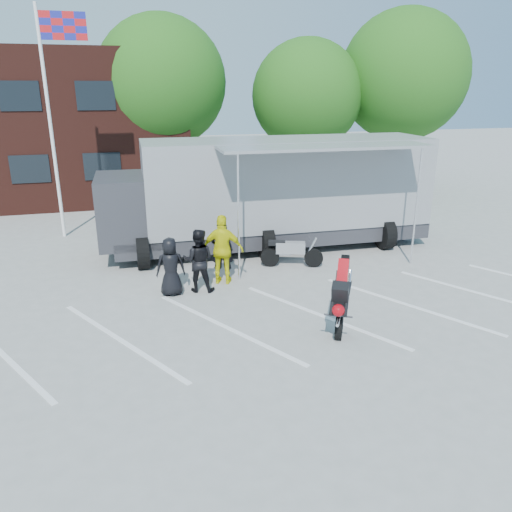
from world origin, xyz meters
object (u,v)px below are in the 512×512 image
transporter_truck (272,247)px  spectator_leather_c (198,260)px  tree_right (404,76)px  spectator_leather_a (171,267)px  flagpole (55,96)px  stunt_bike_rider (341,326)px  spectator_leather_b (222,250)px  tree_mid (307,96)px  spectator_hivis (223,250)px  parked_motorcycle (292,267)px  tree_left (162,82)px

transporter_truck → spectator_leather_c: transporter_truck is taller
tree_right → spectator_leather_a: (-13.19, -11.21, -5.08)m
flagpole → tree_right: size_ratio=0.88×
stunt_bike_rider → spectator_leather_c: (-2.87, 3.04, 0.88)m
transporter_truck → spectator_leather_b: bearing=-131.2°
tree_mid → spectator_leather_c: tree_mid is taller
flagpole → stunt_bike_rider: bearing=-55.3°
spectator_hivis → tree_right: bearing=-115.4°
tree_mid → spectator_leather_b: size_ratio=4.41×
parked_motorcycle → spectator_leather_b: size_ratio=1.14×
flagpole → spectator_hivis: 8.73m
tree_mid → stunt_bike_rider: (-4.56, -14.66, -4.94)m
flagpole → tree_mid: flagpole is taller
tree_left → spectator_leather_b: 12.80m
tree_left → tree_right: (12.00, -1.50, 0.31)m
tree_mid → tree_right: 5.11m
tree_left → spectator_leather_a: bearing=-95.4°
tree_mid → parked_motorcycle: bearing=-112.5°
spectator_leather_a → spectator_leather_c: 0.77m
parked_motorcycle → spectator_leather_b: spectator_leather_b is taller
parked_motorcycle → spectator_hivis: spectator_hivis is taller
spectator_leather_b → spectator_leather_c: spectator_leather_c is taller
tree_mid → spectator_leather_c: (-7.43, -11.63, -4.06)m
tree_mid → transporter_truck: bearing=-117.2°
spectator_hivis → flagpole: bearing=-31.7°
stunt_bike_rider → spectator_hivis: spectator_hivis is taller
tree_left → parked_motorcycle: 13.02m
parked_motorcycle → spectator_leather_c: size_ratio=1.13×
spectator_hivis → tree_mid: bearing=-98.7°
tree_left → spectator_hivis: (0.33, -12.24, -4.57)m
parked_motorcycle → spectator_leather_a: size_ratio=1.24×
transporter_truck → stunt_bike_rider: bearing=-91.1°
flagpole → spectator_leather_c: (3.81, -6.63, -4.17)m
transporter_truck → spectator_leather_a: bearing=-138.2°
tree_mid → tree_right: tree_right is taller
stunt_bike_rider → transporter_truck: bearing=117.4°
spectator_leather_a → spectator_hivis: (1.52, 0.47, 0.20)m
spectator_leather_a → spectator_hivis: spectator_hivis is taller
tree_mid → parked_motorcycle: tree_mid is taller
parked_motorcycle → spectator_leather_a: 4.14m
parked_motorcycle → spectator_leather_a: spectator_leather_a is taller
tree_left → spectator_leather_a: (-1.19, -12.71, -4.77)m
flagpole → stunt_bike_rider: flagpole is taller
transporter_truck → tree_right: bearing=41.4°
tree_left → tree_right: bearing=-7.1°
flagpole → spectator_leather_a: flagpole is taller
spectator_leather_b → spectator_leather_c: (-0.81, -0.72, 0.01)m
tree_right → transporter_truck: bearing=-139.8°
tree_left → stunt_bike_rider: bearing=-81.1°
stunt_bike_rider → spectator_leather_a: bearing=170.5°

